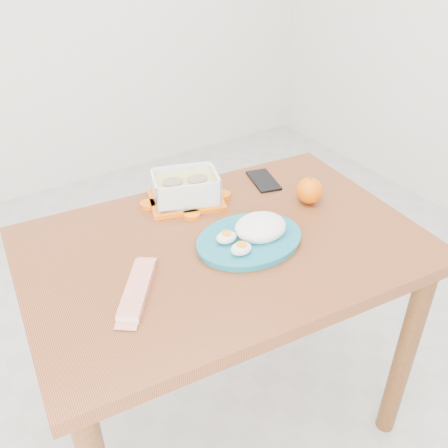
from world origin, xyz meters
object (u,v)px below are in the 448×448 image
food_container (186,189)px  rice_plate (253,234)px  smartphone (263,180)px  dining_table (224,275)px  orange_fruit (309,191)px

food_container → rice_plate: size_ratio=0.87×
rice_plate → smartphone: bearing=49.6°
dining_table → food_container: bearing=91.1°
dining_table → orange_fruit: 0.37m
food_container → orange_fruit: food_container is taller
dining_table → rice_plate: (0.07, -0.04, 0.14)m
dining_table → rice_plate: bearing=-24.8°
food_container → smartphone: food_container is taller
food_container → orange_fruit: size_ratio=3.25×
dining_table → food_container: size_ratio=4.34×
food_container → orange_fruit: (0.31, -0.21, -0.01)m
food_container → rice_plate: 0.29m
dining_table → smartphone: 0.38m
food_container → smartphone: size_ratio=1.81×
orange_fruit → rice_plate: size_ratio=0.27×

